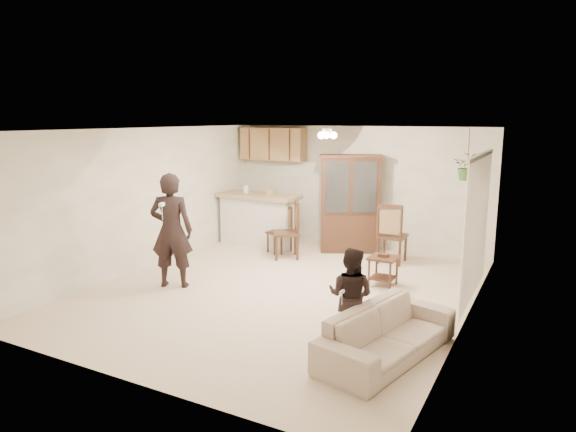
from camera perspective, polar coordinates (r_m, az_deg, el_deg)
The scene contains 23 objects.
floor at distance 8.17m, azimuth -0.60°, elevation -8.20°, with size 6.50×6.50×0.00m, color beige.
ceiling at distance 7.72m, azimuth -0.63°, elevation 9.60°, with size 5.50×6.50×0.02m, color white.
wall_back at distance 10.79m, azimuth 7.67°, elevation 3.22°, with size 5.50×0.02×2.50m, color white.
wall_front at distance 5.30m, azimuth -17.69°, elevation -5.24°, with size 5.50×0.02×2.50m, color white.
wall_left at distance 9.46m, azimuth -15.42°, elevation 1.85°, with size 0.02×6.50×2.50m, color white.
wall_right at distance 7.00m, azimuth 19.60°, elevation -1.50°, with size 0.02×6.50×2.50m, color white.
breakfast_bar at distance 10.90m, azimuth -3.26°, elevation -0.61°, with size 1.60×0.55×1.00m, color silver.
bar_top at distance 10.81m, azimuth -3.29°, elevation 2.25°, with size 1.75×0.70×0.08m, color tan.
upper_cabinets at distance 11.34m, azimuth -1.66°, elevation 8.00°, with size 1.50×0.34×0.70m, color olive.
vertical_blinds at distance 7.91m, azimuth 20.22°, elevation -1.28°, with size 0.06×2.30×2.10m, color white, non-canonical shape.
ceiling_fixture at distance 8.72m, azimuth 4.36°, elevation 9.07°, with size 0.36×0.36×0.20m, color #FFE9BF, non-canonical shape.
hanging_plant at distance 9.33m, azimuth 19.31°, elevation 5.22°, with size 0.43×0.37×0.48m, color #356026.
plant_cord at distance 9.30m, azimuth 19.44°, elevation 7.21°, with size 0.01×0.01×0.65m, color #29241E.
sofa at distance 6.01m, azimuth 11.03°, elevation -11.93°, with size 1.87×0.73×0.73m, color beige.
adult at distance 8.31m, azimuth -12.81°, elevation -1.70°, with size 0.66×0.43×1.80m, color black.
child at distance 6.18m, azimuth 6.98°, elevation -8.07°, with size 0.66×0.51×1.35m, color black.
china_hutch at distance 10.34m, azimuth 6.89°, elevation 1.31°, with size 1.32×0.96×1.95m.
side_table at distance 8.44m, azimuth 10.51°, elevation -5.99°, with size 0.45×0.45×0.53m.
chair_bar at distance 10.34m, azimuth -0.95°, elevation -2.60°, with size 0.45×0.45×0.92m.
chair_hutch_left at distance 9.89m, azimuth -0.24°, elevation -2.92°, with size 0.68×0.68×1.10m.
chair_hutch_right at distance 9.78m, azimuth 11.46°, elevation -3.25°, with size 0.51×0.51×1.13m.
controller_adult at distance 7.82m, azimuth -13.85°, elevation 1.24°, with size 0.05×0.16×0.05m, color white.
controller_child at distance 5.92m, azimuth 6.02°, elevation -8.40°, with size 0.03×0.10×0.03m, color white.
Camera 1 is at (3.69, -6.78, 2.68)m, focal length 32.00 mm.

